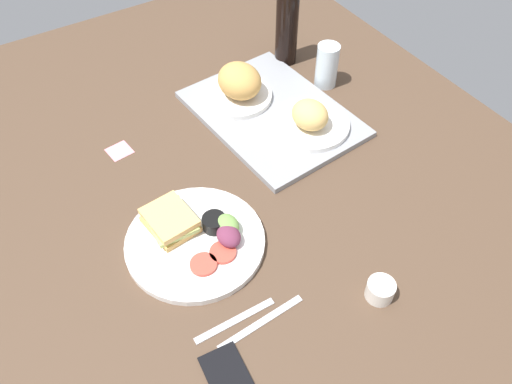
{
  "coord_description": "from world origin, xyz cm",
  "views": [
    {
      "loc": [
        66.35,
        -37.42,
        90.36
      ],
      "look_at": [
        2.0,
        3.0,
        4.0
      ],
      "focal_mm": 36.23,
      "sensor_mm": 36.0,
      "label": 1
    }
  ],
  "objects_px": {
    "bread_plate_far": "(310,119)",
    "drinking_glass": "(327,66)",
    "serving_tray": "(272,114)",
    "espresso_cup": "(380,290)",
    "cell_phone": "(232,384)",
    "knife": "(261,322)",
    "soda_bottle": "(287,25)",
    "bread_plate_near": "(239,85)",
    "plate_with_salad": "(195,237)",
    "sticky_note": "(119,151)",
    "fork": "(235,320)"
  },
  "relations": [
    {
      "from": "serving_tray",
      "to": "bread_plate_far",
      "type": "relative_size",
      "value": 2.18
    },
    {
      "from": "serving_tray",
      "to": "drinking_glass",
      "type": "height_order",
      "value": "drinking_glass"
    },
    {
      "from": "bread_plate_near",
      "to": "fork",
      "type": "relative_size",
      "value": 1.14
    },
    {
      "from": "espresso_cup",
      "to": "serving_tray",
      "type": "bearing_deg",
      "value": 168.11
    },
    {
      "from": "drinking_glass",
      "to": "fork",
      "type": "xyz_separation_m",
      "value": [
        0.5,
        -0.59,
        -0.06
      ]
    },
    {
      "from": "plate_with_salad",
      "to": "soda_bottle",
      "type": "bearing_deg",
      "value": 129.85
    },
    {
      "from": "serving_tray",
      "to": "bread_plate_near",
      "type": "distance_m",
      "value": 0.12
    },
    {
      "from": "plate_with_salad",
      "to": "drinking_glass",
      "type": "distance_m",
      "value": 0.64
    },
    {
      "from": "knife",
      "to": "cell_phone",
      "type": "height_order",
      "value": "cell_phone"
    },
    {
      "from": "drinking_glass",
      "to": "sticky_note",
      "type": "bearing_deg",
      "value": -95.09
    },
    {
      "from": "serving_tray",
      "to": "soda_bottle",
      "type": "bearing_deg",
      "value": 137.76
    },
    {
      "from": "soda_bottle",
      "to": "bread_plate_far",
      "type": "bearing_deg",
      "value": -23.55
    },
    {
      "from": "bread_plate_far",
      "to": "fork",
      "type": "bearing_deg",
      "value": -50.37
    },
    {
      "from": "plate_with_salad",
      "to": "espresso_cup",
      "type": "xyz_separation_m",
      "value": [
        0.31,
        0.25,
        0.0
      ]
    },
    {
      "from": "bread_plate_near",
      "to": "knife",
      "type": "bearing_deg",
      "value": -27.29
    },
    {
      "from": "serving_tray",
      "to": "plate_with_salad",
      "type": "relative_size",
      "value": 1.51
    },
    {
      "from": "bread_plate_far",
      "to": "plate_with_salad",
      "type": "xyz_separation_m",
      "value": [
        0.15,
        -0.41,
        -0.03
      ]
    },
    {
      "from": "cell_phone",
      "to": "bread_plate_near",
      "type": "bearing_deg",
      "value": 153.48
    },
    {
      "from": "soda_bottle",
      "to": "espresso_cup",
      "type": "xyz_separation_m",
      "value": [
        0.76,
        -0.29,
        -0.1
      ]
    },
    {
      "from": "bread_plate_far",
      "to": "sticky_note",
      "type": "xyz_separation_m",
      "value": [
        -0.2,
        -0.44,
        -0.04
      ]
    },
    {
      "from": "bread_plate_far",
      "to": "cell_phone",
      "type": "distance_m",
      "value": 0.68
    },
    {
      "from": "bread_plate_near",
      "to": "drinking_glass",
      "type": "relative_size",
      "value": 1.56
    },
    {
      "from": "espresso_cup",
      "to": "knife",
      "type": "relative_size",
      "value": 0.29
    },
    {
      "from": "espresso_cup",
      "to": "sticky_note",
      "type": "height_order",
      "value": "espresso_cup"
    },
    {
      "from": "serving_tray",
      "to": "fork",
      "type": "relative_size",
      "value": 2.65
    },
    {
      "from": "fork",
      "to": "serving_tray",
      "type": "bearing_deg",
      "value": 51.64
    },
    {
      "from": "knife",
      "to": "soda_bottle",
      "type": "bearing_deg",
      "value": 50.33
    },
    {
      "from": "plate_with_salad",
      "to": "espresso_cup",
      "type": "distance_m",
      "value": 0.4
    },
    {
      "from": "sticky_note",
      "to": "espresso_cup",
      "type": "bearing_deg",
      "value": 22.87
    },
    {
      "from": "bread_plate_near",
      "to": "fork",
      "type": "xyz_separation_m",
      "value": [
        0.56,
        -0.34,
        -0.06
      ]
    },
    {
      "from": "soda_bottle",
      "to": "cell_phone",
      "type": "bearing_deg",
      "value": -39.71
    },
    {
      "from": "bread_plate_near",
      "to": "soda_bottle",
      "type": "xyz_separation_m",
      "value": [
        -0.1,
        0.22,
        0.06
      ]
    },
    {
      "from": "serving_tray",
      "to": "drinking_glass",
      "type": "distance_m",
      "value": 0.22
    },
    {
      "from": "bread_plate_near",
      "to": "plate_with_salad",
      "type": "relative_size",
      "value": 0.65
    },
    {
      "from": "fork",
      "to": "knife",
      "type": "xyz_separation_m",
      "value": [
        0.03,
        0.04,
        0.0
      ]
    },
    {
      "from": "bread_plate_far",
      "to": "fork",
      "type": "relative_size",
      "value": 1.21
    },
    {
      "from": "espresso_cup",
      "to": "cell_phone",
      "type": "xyz_separation_m",
      "value": [
        -0.0,
        -0.34,
        -0.02
      ]
    },
    {
      "from": "espresso_cup",
      "to": "cell_phone",
      "type": "bearing_deg",
      "value": -90.08
    },
    {
      "from": "cell_phone",
      "to": "knife",
      "type": "bearing_deg",
      "value": 129.59
    },
    {
      "from": "plate_with_salad",
      "to": "cell_phone",
      "type": "xyz_separation_m",
      "value": [
        0.31,
        -0.09,
        -0.01
      ]
    },
    {
      "from": "serving_tray",
      "to": "espresso_cup",
      "type": "distance_m",
      "value": 0.58
    },
    {
      "from": "bread_plate_near",
      "to": "sticky_note",
      "type": "height_order",
      "value": "bread_plate_near"
    },
    {
      "from": "serving_tray",
      "to": "plate_with_salad",
      "type": "xyz_separation_m",
      "value": [
        0.26,
        -0.37,
        0.01
      ]
    },
    {
      "from": "soda_bottle",
      "to": "fork",
      "type": "height_order",
      "value": "soda_bottle"
    },
    {
      "from": "bread_plate_far",
      "to": "drinking_glass",
      "type": "height_order",
      "value": "drinking_glass"
    },
    {
      "from": "bread_plate_far",
      "to": "drinking_glass",
      "type": "xyz_separation_m",
      "value": [
        -0.14,
        0.16,
        0.02
      ]
    },
    {
      "from": "bread_plate_far",
      "to": "fork",
      "type": "xyz_separation_m",
      "value": [
        0.36,
        -0.43,
        -0.04
      ]
    },
    {
      "from": "knife",
      "to": "drinking_glass",
      "type": "bearing_deg",
      "value": 41.44
    },
    {
      "from": "plate_with_salad",
      "to": "sticky_note",
      "type": "distance_m",
      "value": 0.35
    },
    {
      "from": "soda_bottle",
      "to": "sticky_note",
      "type": "height_order",
      "value": "soda_bottle"
    }
  ]
}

